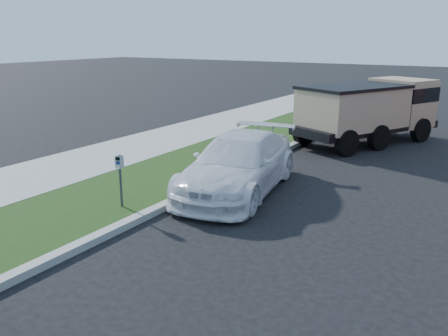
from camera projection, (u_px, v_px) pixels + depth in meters
The scene contains 5 objects.
ground at pixel (258, 238), 9.43m from camera, with size 120.00×120.00×0.00m, color black.
streetside at pixel (121, 171), 13.86m from camera, with size 6.12×50.00×0.15m.
parking_meter at pixel (120, 169), 10.56m from camera, with size 0.19×0.14×1.24m.
white_wagon at pixel (240, 164), 12.11m from camera, with size 2.03×4.99×1.45m, color white.
dump_truck at pixel (371, 108), 17.55m from camera, with size 4.33×6.15×2.28m.
Camera 1 is at (3.99, -7.77, 3.88)m, focal length 38.00 mm.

